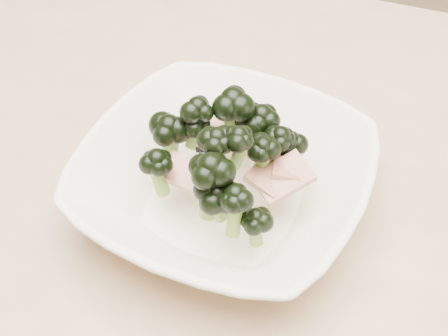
# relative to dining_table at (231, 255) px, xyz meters

# --- Properties ---
(dining_table) EXTENTS (1.20, 0.80, 0.75)m
(dining_table) POSITION_rel_dining_table_xyz_m (0.00, 0.00, 0.00)
(dining_table) COLOR tan
(dining_table) RESTS_ON ground
(broccoli_dish) EXTENTS (0.28, 0.28, 0.11)m
(broccoli_dish) POSITION_rel_dining_table_xyz_m (-0.00, -0.01, 0.14)
(broccoli_dish) COLOR white
(broccoli_dish) RESTS_ON dining_table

